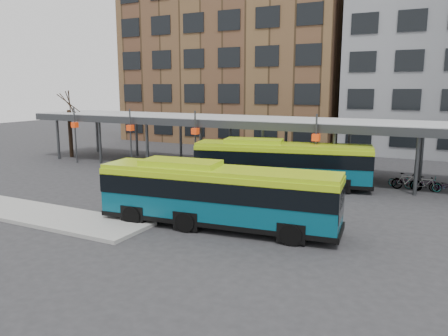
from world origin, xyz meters
TOP-DOWN VIEW (x-y plane):
  - ground at (0.00, 0.00)m, footprint 120.00×120.00m
  - boarding_island at (-5.50, -3.00)m, footprint 14.00×3.00m
  - canopy at (-0.06, 12.87)m, footprint 40.00×6.53m
  - tree at (-18.00, 12.00)m, footprint 1.64×1.64m
  - building_brick at (-10.00, 32.00)m, footprint 26.00×14.00m
  - bus_front at (4.18, -0.48)m, footprint 11.41×3.60m
  - bus_rear at (3.93, 8.99)m, footprint 11.58×4.85m
  - bike_rack at (13.13, 11.96)m, footprint 6.23×1.59m

SIDE VIEW (x-z plane):
  - ground at x=0.00m, z-range 0.00..0.00m
  - boarding_island at x=-5.50m, z-range 0.00..0.18m
  - bike_rack at x=13.13m, z-range -0.06..1.02m
  - bus_front at x=4.18m, z-range 0.06..3.15m
  - bus_rear at x=3.93m, z-range 0.06..3.19m
  - tree at x=-18.00m, z-range -0.36..5.23m
  - canopy at x=-0.06m, z-range 1.51..6.31m
  - building_brick at x=-10.00m, z-range 0.00..22.00m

